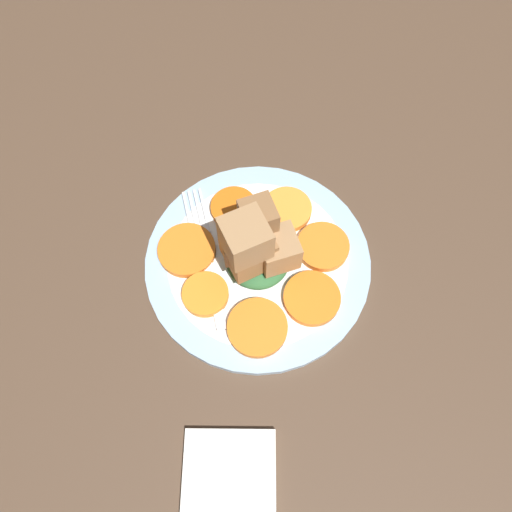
# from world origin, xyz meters

# --- Properties ---
(table_slab) EXTENTS (1.20, 1.20, 0.02)m
(table_slab) POSITION_xyz_m (0.00, 0.00, 0.01)
(table_slab) COLOR #4C3828
(table_slab) RESTS_ON ground
(plate) EXTENTS (0.26, 0.26, 0.01)m
(plate) POSITION_xyz_m (0.00, 0.00, 0.03)
(plate) COLOR #99B7D1
(plate) RESTS_ON table_slab
(carrot_slice_0) EXTENTS (0.06, 0.06, 0.01)m
(carrot_slice_0) POSITION_xyz_m (0.08, -0.00, 0.04)
(carrot_slice_0) COLOR orange
(carrot_slice_0) RESTS_ON plate
(carrot_slice_1) EXTENTS (0.06, 0.06, 0.01)m
(carrot_slice_1) POSITION_xyz_m (0.05, 0.06, 0.04)
(carrot_slice_1) COLOR orange
(carrot_slice_1) RESTS_ON plate
(carrot_slice_2) EXTENTS (0.06, 0.06, 0.01)m
(carrot_slice_2) POSITION_xyz_m (-0.02, 0.07, 0.04)
(carrot_slice_2) COLOR orange
(carrot_slice_2) RESTS_ON plate
(carrot_slice_3) EXTENTS (0.06, 0.06, 0.01)m
(carrot_slice_3) POSITION_xyz_m (-0.06, 0.03, 0.04)
(carrot_slice_3) COLOR orange
(carrot_slice_3) RESTS_ON plate
(carrot_slice_4) EXTENTS (0.05, 0.05, 0.01)m
(carrot_slice_4) POSITION_xyz_m (-0.07, -0.03, 0.04)
(carrot_slice_4) COLOR #D66014
(carrot_slice_4) RESTS_ON plate
(carrot_slice_5) EXTENTS (0.07, 0.07, 0.01)m
(carrot_slice_5) POSITION_xyz_m (-0.01, -0.08, 0.04)
(carrot_slice_5) COLOR orange
(carrot_slice_5) RESTS_ON plate
(carrot_slice_6) EXTENTS (0.05, 0.05, 0.01)m
(carrot_slice_6) POSITION_xyz_m (0.04, -0.06, 0.04)
(carrot_slice_6) COLOR orange
(carrot_slice_6) RESTS_ON plate
(center_pile) EXTENTS (0.09, 0.09, 0.11)m
(center_pile) POSITION_xyz_m (0.00, -0.00, 0.08)
(center_pile) COLOR #2D6033
(center_pile) RESTS_ON plate
(fork) EXTENTS (0.18, 0.06, 0.00)m
(fork) POSITION_xyz_m (-0.01, -0.06, 0.03)
(fork) COLOR silver
(fork) RESTS_ON plate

